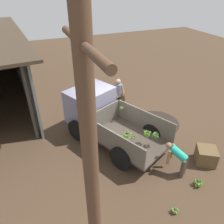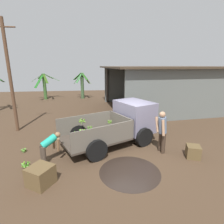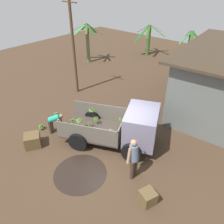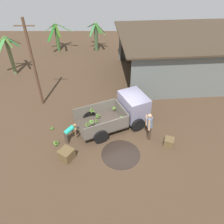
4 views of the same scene
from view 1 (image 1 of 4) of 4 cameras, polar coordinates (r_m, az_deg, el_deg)
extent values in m
plane|color=#473424|center=(9.52, 0.11, -5.09)|extent=(36.00, 36.00, 0.00)
cylinder|color=black|center=(10.28, 11.45, -2.72)|extent=(2.09, 2.09, 0.01)
cube|color=#41372E|center=(8.40, 4.51, -7.04)|extent=(3.28, 2.86, 0.08)
cube|color=#625B50|center=(7.58, 0.24, -7.64)|extent=(2.52, 1.20, 0.80)
cube|color=#625B50|center=(8.75, 8.41, -1.98)|extent=(2.52, 1.20, 0.80)
cube|color=#625B50|center=(8.87, -2.15, -1.10)|extent=(0.83, 1.73, 0.80)
cube|color=gray|center=(9.25, -5.70, 1.94)|extent=(1.96, 2.22, 1.42)
cube|color=#4C606B|center=(9.58, -8.48, 4.76)|extent=(0.64, 1.35, 0.63)
cylinder|color=black|center=(9.00, -9.22, -4.69)|extent=(0.86, 0.56, 0.85)
cylinder|color=black|center=(10.07, -0.64, 0.08)|extent=(0.86, 0.56, 0.85)
cylinder|color=black|center=(7.66, 2.24, -11.95)|extent=(0.86, 0.56, 0.85)
cylinder|color=black|center=(8.89, 10.55, -5.40)|extent=(0.86, 0.56, 0.85)
sphere|color=brown|center=(8.97, 2.36, 1.28)|extent=(0.06, 0.06, 0.06)
cylinder|color=#71A94B|center=(8.96, 2.64, 0.98)|extent=(0.10, 0.14, 0.09)
cylinder|color=#6DA84B|center=(9.00, 2.67, 1.08)|extent=(0.14, 0.06, 0.11)
cylinder|color=#578630|center=(9.04, 2.40, 1.27)|extent=(0.11, 0.14, 0.09)
cylinder|color=#619632|center=(9.02, 2.20, 1.05)|extent=(0.07, 0.12, 0.13)
cylinder|color=#59842D|center=(8.99, 2.12, 0.93)|extent=(0.12, 0.05, 0.13)
cylinder|color=#4F7820|center=(8.97, 2.33, 0.84)|extent=(0.09, 0.12, 0.13)
sphere|color=brown|center=(7.88, 9.12, -5.15)|extent=(0.08, 0.08, 0.08)
cylinder|color=#5A9A2F|center=(7.96, 8.66, -5.39)|extent=(0.12, 0.18, 0.18)
cylinder|color=#61AC26|center=(7.91, 8.56, -5.59)|extent=(0.20, 0.10, 0.17)
cylinder|color=#5E9F35|center=(7.89, 8.80, -5.82)|extent=(0.18, 0.12, 0.18)
cylinder|color=#5F9D2F|center=(7.87, 9.24, -5.88)|extent=(0.08, 0.19, 0.17)
cylinder|color=#59A72D|center=(7.90, 9.51, -5.77)|extent=(0.13, 0.18, 0.17)
cylinder|color=#66A93A|center=(7.95, 9.60, -5.44)|extent=(0.20, 0.08, 0.16)
cylinder|color=#70B04B|center=(7.97, 9.45, -5.12)|extent=(0.21, 0.13, 0.12)
cylinder|color=#4F7B2F|center=(7.98, 9.02, -5.41)|extent=(0.10, 0.16, 0.20)
sphere|color=brown|center=(8.38, -3.75, -3.24)|extent=(0.08, 0.08, 0.08)
cylinder|color=#477623|center=(8.43, -3.37, -3.52)|extent=(0.15, 0.05, 0.15)
cylinder|color=olive|center=(8.46, -3.51, -3.27)|extent=(0.16, 0.14, 0.12)
cylinder|color=#579132|center=(8.46, -3.83, -3.40)|extent=(0.05, 0.15, 0.15)
cylinder|color=olive|center=(8.43, -4.12, -3.47)|extent=(0.15, 0.14, 0.13)
cylinder|color=#67A23A|center=(8.39, -4.07, -3.70)|extent=(0.17, 0.08, 0.14)
cylinder|color=#669B3E|center=(8.38, -3.76, -3.81)|extent=(0.10, 0.15, 0.15)
cylinder|color=#568425|center=(8.39, -3.44, -3.72)|extent=(0.12, 0.15, 0.15)
sphere|color=brown|center=(7.88, 3.21, -6.01)|extent=(0.08, 0.08, 0.08)
cylinder|color=#71B144|center=(7.99, 3.28, -6.00)|extent=(0.15, 0.20, 0.15)
cylinder|color=#508328|center=(7.98, 2.90, -6.30)|extent=(0.08, 0.18, 0.20)
cylinder|color=#5A8928|center=(7.93, 2.69, -6.50)|extent=(0.19, 0.10, 0.19)
cylinder|color=#4E8A26|center=(7.88, 2.93, -6.74)|extent=(0.18, 0.15, 0.18)
cylinder|color=#4E8828|center=(7.90, 3.31, -6.79)|extent=(0.06, 0.17, 0.20)
cylinder|color=#4D7F29|center=(7.92, 3.69, -6.57)|extent=(0.17, 0.15, 0.18)
cylinder|color=#5A8F3C|center=(7.96, 3.60, -6.40)|extent=(0.17, 0.04, 0.20)
sphere|color=brown|center=(8.06, 5.67, -6.26)|extent=(0.07, 0.07, 0.07)
cylinder|color=#598B29|center=(8.13, 5.36, -6.48)|extent=(0.08, 0.14, 0.15)
cylinder|color=#4F871D|center=(8.07, 5.29, -6.74)|extent=(0.16, 0.06, 0.14)
cylinder|color=#5AAA26|center=(8.06, 5.80, -6.86)|extent=(0.04, 0.15, 0.15)
cylinder|color=#4F8B2D|center=(8.11, 6.03, -6.61)|extent=(0.15, 0.08, 0.15)
cylinder|color=olive|center=(8.15, 5.78, -6.27)|extent=(0.14, 0.14, 0.12)
sphere|color=#403A29|center=(7.44, 3.97, -5.54)|extent=(0.09, 0.09, 0.09)
cylinder|color=#57991F|center=(7.40, 3.88, -6.32)|extent=(0.16, 0.21, 0.14)
cylinder|color=olive|center=(7.46, 4.44, -6.23)|extent=(0.15, 0.18, 0.19)
cylinder|color=#73B137|center=(7.53, 4.41, -5.58)|extent=(0.22, 0.13, 0.14)
cylinder|color=#519622|center=(7.54, 3.72, -5.73)|extent=(0.05, 0.20, 0.19)
cylinder|color=#558521|center=(7.48, 3.34, -6.01)|extent=(0.21, 0.12, 0.18)
sphere|color=brown|center=(7.85, 11.37, -5.60)|extent=(0.07, 0.07, 0.07)
cylinder|color=#5B8939|center=(7.85, 11.26, -6.28)|extent=(0.13, 0.14, 0.17)
cylinder|color=#67A83E|center=(7.83, 11.56, -6.23)|extent=(0.06, 0.19, 0.13)
cylinder|color=#608A3D|center=(7.89, 11.76, -6.09)|extent=(0.15, 0.14, 0.16)
cylinder|color=#487B22|center=(7.92, 11.76, -5.84)|extent=(0.18, 0.05, 0.15)
cylinder|color=#49772A|center=(7.94, 11.35, -5.70)|extent=(0.13, 0.16, 0.16)
cylinder|color=#447A1E|center=(7.92, 11.00, -5.56)|extent=(0.05, 0.19, 0.11)
cylinder|color=#568D27|center=(7.89, 10.81, -5.77)|extent=(0.15, 0.16, 0.13)
cylinder|color=olive|center=(7.86, 10.95, -6.14)|extent=(0.17, 0.06, 0.16)
cube|color=slate|center=(13.00, -23.01, 11.04)|extent=(9.35, 0.90, 3.29)
cylinder|color=#3F3833|center=(8.84, -20.63, 2.19)|extent=(0.16, 0.16, 3.29)
cylinder|color=brown|center=(1.70, -7.81, 17.16)|extent=(1.15, 0.07, 0.07)
cylinder|color=#3D2D22|center=(10.78, 1.89, 2.38)|extent=(0.18, 0.18, 0.85)
cylinder|color=#3D2D22|center=(10.68, 0.78, 2.07)|extent=(0.18, 0.18, 0.85)
cylinder|color=slate|center=(10.35, 1.48, 5.78)|extent=(0.41, 0.35, 0.69)
sphere|color=tan|center=(10.13, 1.63, 7.97)|extent=(0.24, 0.24, 0.24)
cylinder|color=tan|center=(10.40, 2.74, 5.69)|extent=(0.14, 0.24, 0.64)
cylinder|color=tan|center=(10.17, 0.79, 5.16)|extent=(0.14, 0.31, 0.63)
cylinder|color=#493C31|center=(7.74, 17.92, -14.00)|extent=(0.19, 0.19, 0.72)
cylinder|color=#493C31|center=(7.89, 18.42, -13.08)|extent=(0.19, 0.19, 0.72)
cylinder|color=teal|center=(7.53, 16.95, -10.28)|extent=(0.67, 0.56, 0.48)
sphere|color=#8C6746|center=(7.49, 14.66, -8.45)|extent=(0.20, 0.20, 0.20)
cylinder|color=#8C6746|center=(7.55, 14.57, -11.38)|extent=(0.16, 0.17, 0.54)
cylinder|color=#8C6746|center=(7.82, 15.43, -9.76)|extent=(0.18, 0.21, 0.54)
sphere|color=#4A4330|center=(6.97, 16.22, -23.22)|extent=(0.06, 0.06, 0.06)
cylinder|color=#52742D|center=(6.97, 16.40, -23.80)|extent=(0.07, 0.16, 0.10)
cylinder|color=#558837|center=(7.02, 16.48, -23.63)|extent=(0.10, 0.12, 0.15)
cylinder|color=#5D9F38|center=(7.03, 16.67, -23.20)|extent=(0.16, 0.05, 0.09)
cylinder|color=#64A234|center=(7.05, 16.31, -23.22)|extent=(0.14, 0.10, 0.14)
cylinder|color=#4D8928|center=(7.04, 15.94, -23.08)|extent=(0.07, 0.15, 0.12)
cylinder|color=#4E7933|center=(7.02, 15.73, -23.31)|extent=(0.10, 0.14, 0.13)
cylinder|color=#72AA3C|center=(6.97, 15.68, -23.56)|extent=(0.16, 0.05, 0.09)
cylinder|color=#57A42A|center=(6.97, 16.01, -23.80)|extent=(0.15, 0.13, 0.10)
sphere|color=#403929|center=(7.77, 21.68, -16.43)|extent=(0.09, 0.09, 0.09)
cylinder|color=#407E1A|center=(7.77, 21.33, -17.16)|extent=(0.20, 0.13, 0.18)
cylinder|color=#5E9920|center=(7.76, 22.04, -17.12)|extent=(0.06, 0.23, 0.12)
cylinder|color=#62A936|center=(7.82, 22.29, -16.82)|extent=(0.19, 0.19, 0.13)
cylinder|color=#4F8530|center=(7.86, 22.12, -16.45)|extent=(0.22, 0.05, 0.14)
cylinder|color=#3E7B1B|center=(7.88, 21.55, -16.33)|extent=(0.17, 0.20, 0.17)
cylinder|color=#579C2C|center=(7.85, 21.17, -16.68)|extent=(0.10, 0.18, 0.21)
cylinder|color=#558D2C|center=(7.79, 20.99, -16.86)|extent=(0.21, 0.12, 0.17)
cube|color=brown|center=(8.61, 23.35, -10.41)|extent=(0.92, 0.92, 0.59)
cube|color=brown|center=(11.86, 2.06, 4.32)|extent=(0.64, 0.64, 0.50)
camera|label=2|loc=(11.79, 39.18, 14.28)|focal=28.00mm
camera|label=3|loc=(14.56, 17.41, 34.38)|focal=35.00mm
camera|label=4|loc=(14.68, 51.54, 35.29)|focal=35.00mm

